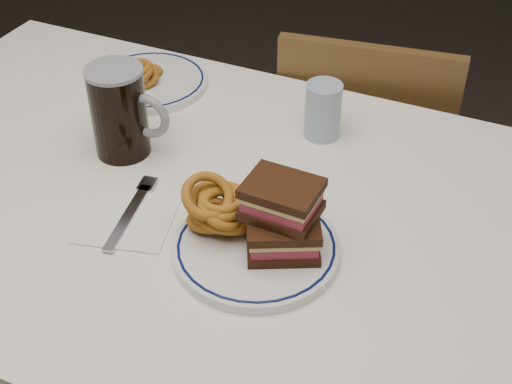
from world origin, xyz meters
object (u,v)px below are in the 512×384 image
at_px(beer_mug, 120,111).
at_px(far_plate, 149,81).
at_px(chair_far, 363,168).
at_px(reuben_sandwich, 282,217).
at_px(main_plate, 256,248).

xyz_separation_m(beer_mug, far_plate, (-0.08, 0.22, -0.08)).
height_order(beer_mug, far_plate, beer_mug).
height_order(chair_far, reuben_sandwich, reuben_sandwich).
relative_size(main_plate, far_plate, 1.06).
distance_m(chair_far, reuben_sandwich, 0.75).
bearing_deg(beer_mug, far_plate, 110.80).
height_order(reuben_sandwich, beer_mug, beer_mug).
relative_size(chair_far, beer_mug, 5.00).
xyz_separation_m(chair_far, beer_mug, (-0.31, -0.52, 0.38)).
distance_m(reuben_sandwich, far_plate, 0.57).
bearing_deg(main_plate, reuben_sandwich, 22.59).
height_order(chair_far, far_plate, chair_far).
bearing_deg(chair_far, reuben_sandwich, -85.58).
xyz_separation_m(chair_far, reuben_sandwich, (0.05, -0.65, 0.37)).
xyz_separation_m(main_plate, beer_mug, (-0.33, 0.15, 0.08)).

